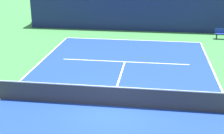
% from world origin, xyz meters
% --- Properties ---
extents(ground_plane, '(80.00, 80.00, 0.00)m').
position_xyz_m(ground_plane, '(0.00, 0.00, 0.00)').
color(ground_plane, '#387A3D').
extents(court_surface, '(11.00, 24.00, 0.01)m').
position_xyz_m(court_surface, '(0.00, 0.00, 0.01)').
color(court_surface, navy).
rests_on(court_surface, ground_plane).
extents(baseline_far, '(11.00, 0.10, 0.00)m').
position_xyz_m(baseline_far, '(0.00, 11.95, 0.01)').
color(baseline_far, white).
rests_on(baseline_far, court_surface).
extents(sideline_left, '(0.10, 24.00, 0.00)m').
position_xyz_m(sideline_left, '(-5.45, 0.00, 0.01)').
color(sideline_left, white).
rests_on(sideline_left, court_surface).
extents(service_line_far, '(8.26, 0.10, 0.00)m').
position_xyz_m(service_line_far, '(0.00, 6.40, 0.01)').
color(service_line_far, white).
rests_on(service_line_far, court_surface).
extents(centre_service_line, '(0.10, 6.40, 0.00)m').
position_xyz_m(centre_service_line, '(0.00, 3.20, 0.01)').
color(centre_service_line, white).
rests_on(centre_service_line, court_surface).
extents(back_wall, '(19.51, 0.30, 2.98)m').
position_xyz_m(back_wall, '(0.00, 15.42, 1.49)').
color(back_wall, navy).
rests_on(back_wall, ground_plane).
extents(stands_tier_lower, '(19.51, 2.40, 3.32)m').
position_xyz_m(stands_tier_lower, '(0.00, 16.77, 1.66)').
color(stands_tier_lower, '#9E9E99').
rests_on(stands_tier_lower, ground_plane).
extents(stands_tier_upper, '(19.51, 2.40, 4.06)m').
position_xyz_m(stands_tier_upper, '(0.00, 19.17, 2.03)').
color(stands_tier_upper, '#9E9E99').
rests_on(stands_tier_upper, ground_plane).
extents(tennis_net, '(11.08, 0.08, 1.07)m').
position_xyz_m(tennis_net, '(0.00, 0.00, 0.51)').
color(tennis_net, black).
rests_on(tennis_net, court_surface).
extents(player_bench, '(1.50, 0.40, 0.85)m').
position_xyz_m(player_bench, '(7.48, 13.39, 0.51)').
color(player_bench, navy).
rests_on(player_bench, ground_plane).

